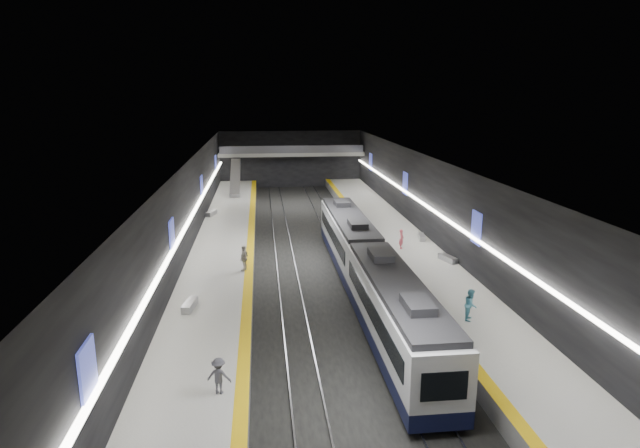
{
  "coord_description": "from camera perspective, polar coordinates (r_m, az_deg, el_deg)",
  "views": [
    {
      "loc": [
        -4.25,
        -41.13,
        13.28
      ],
      "look_at": [
        0.7,
        3.47,
        2.2
      ],
      "focal_mm": 30.0,
      "sensor_mm": 36.0,
      "label": 1
    }
  ],
  "objects": [
    {
      "name": "ad_posters",
      "position": [
        43.24,
        -0.56,
        2.15
      ],
      "size": [
        19.94,
        53.5,
        2.2
      ],
      "color": "#3E48BB",
      "rests_on": "wall_left"
    },
    {
      "name": "tile_surface_left",
      "position": [
        43.04,
        -10.41,
        -2.93
      ],
      "size": [
        5.0,
        70.0,
        0.02
      ],
      "primitive_type": "cube",
      "color": "#ABABA6",
      "rests_on": "platform_left"
    },
    {
      "name": "mezzanine_bridge",
      "position": [
        74.63,
        -3.05,
        7.51
      ],
      "size": [
        20.0,
        3.0,
        1.5
      ],
      "color": "gray",
      "rests_on": "wall_left"
    },
    {
      "name": "ceiling",
      "position": [
        41.68,
        -0.43,
        6.59
      ],
      "size": [
        20.0,
        70.0,
        0.04
      ],
      "primitive_type": "cube",
      "rotation": [
        3.14,
        0.0,
        0.0
      ],
      "color": "beige",
      "rests_on": "wall_left"
    },
    {
      "name": "bench_right_far",
      "position": [
        46.62,
        10.79,
        -1.39
      ],
      "size": [
        0.79,
        1.77,
        0.42
      ],
      "primitive_type": "cube",
      "rotation": [
        0.0,
        0.0,
        -0.19
      ],
      "color": "#99999E",
      "rests_on": "platform_right"
    },
    {
      "name": "wall_right",
      "position": [
        44.5,
        12.5,
        1.5
      ],
      "size": [
        0.04,
        70.0,
        8.0
      ],
      "primitive_type": "cube",
      "color": "black",
      "rests_on": "ground"
    },
    {
      "name": "escalator",
      "position": [
        68.0,
        -9.03,
        4.92
      ],
      "size": [
        1.2,
        7.5,
        3.92
      ],
      "primitive_type": "cube",
      "rotation": [
        0.44,
        0.0,
        0.0
      ],
      "color": "#99999E",
      "rests_on": "platform_left"
    },
    {
      "name": "wall_back",
      "position": [
        76.81,
        -3.13,
        6.91
      ],
      "size": [
        20.0,
        0.04,
        8.0
      ],
      "primitive_type": "cube",
      "color": "black",
      "rests_on": "ground"
    },
    {
      "name": "bench_left_far",
      "position": [
        55.87,
        -11.51,
        1.14
      ],
      "size": [
        1.06,
        2.01,
        0.47
      ],
      "primitive_type": "cube",
      "rotation": [
        0.0,
        0.0,
        -0.29
      ],
      "color": "#99999E",
      "rests_on": "platform_left"
    },
    {
      "name": "platform_right",
      "position": [
        44.64,
        9.22,
        -2.95
      ],
      "size": [
        5.0,
        70.0,
        1.0
      ],
      "primitive_type": "cube",
      "color": "slate",
      "rests_on": "ground"
    },
    {
      "name": "tile_surface_right",
      "position": [
        44.5,
        9.25,
        -2.32
      ],
      "size": [
        5.0,
        70.0,
        0.02
      ],
      "primitive_type": "cube",
      "color": "#ABABA6",
      "rests_on": "platform_right"
    },
    {
      "name": "passenger_left_b",
      "position": [
        23.5,
        -10.74,
        -15.66
      ],
      "size": [
        1.14,
        0.82,
        1.59
      ],
      "primitive_type": "imported",
      "rotation": [
        0.0,
        0.0,
        2.9
      ],
      "color": "#44454D",
      "rests_on": "platform_left"
    },
    {
      "name": "tactile_strip_left",
      "position": [
        42.93,
        -7.47,
        -2.85
      ],
      "size": [
        0.6,
        70.0,
        0.02
      ],
      "primitive_type": "cube",
      "color": "#E4B40C",
      "rests_on": "platform_left"
    },
    {
      "name": "ground",
      "position": [
        43.43,
        -0.41,
        -3.94
      ],
      "size": [
        70.0,
        70.0,
        0.0
      ],
      "primitive_type": "plane",
      "color": "black",
      "rests_on": "ground"
    },
    {
      "name": "passenger_right_b",
      "position": [
        30.91,
        15.78,
        -8.31
      ],
      "size": [
        1.0,
        1.08,
        1.78
      ],
      "primitive_type": "imported",
      "rotation": [
        0.0,
        0.0,
        1.08
      ],
      "color": "#55A1B8",
      "rests_on": "platform_right"
    },
    {
      "name": "train",
      "position": [
        35.19,
        5.07,
        -4.55
      ],
      "size": [
        2.69,
        30.04,
        3.6
      ],
      "color": "black",
      "rests_on": "ground"
    },
    {
      "name": "platform_left",
      "position": [
        43.19,
        -10.38,
        -3.58
      ],
      "size": [
        5.0,
        70.0,
        1.0
      ],
      "primitive_type": "cube",
      "color": "slate",
      "rests_on": "ground"
    },
    {
      "name": "bench_right_near",
      "position": [
        41.04,
        13.47,
        -3.61
      ],
      "size": [
        1.02,
        1.89,
        0.44
      ],
      "primitive_type": "cube",
      "rotation": [
        0.0,
        0.0,
        0.3
      ],
      "color": "#99999E",
      "rests_on": "platform_right"
    },
    {
      "name": "wall_left",
      "position": [
        42.55,
        -13.94,
        0.86
      ],
      "size": [
        0.04,
        70.0,
        8.0
      ],
      "primitive_type": "cube",
      "color": "black",
      "rests_on": "ground"
    },
    {
      "name": "passenger_right_a",
      "position": [
        43.47,
        8.68,
        -1.61
      ],
      "size": [
        0.54,
        0.67,
        1.59
      ],
      "primitive_type": "imported",
      "rotation": [
        0.0,
        0.0,
        1.25
      ],
      "color": "#D04D5C",
      "rests_on": "platform_right"
    },
    {
      "name": "cove_light_left",
      "position": [
        42.57,
        -13.66,
        0.6
      ],
      "size": [
        0.25,
        68.6,
        0.12
      ],
      "primitive_type": "cube",
      "color": "white",
      "rests_on": "wall_left"
    },
    {
      "name": "cove_light_right",
      "position": [
        44.48,
        12.24,
        1.24
      ],
      "size": [
        0.25,
        68.6,
        0.12
      ],
      "primitive_type": "cube",
      "color": "white",
      "rests_on": "wall_right"
    },
    {
      "name": "rails",
      "position": [
        43.41,
        -0.41,
        -3.86
      ],
      "size": [
        6.52,
        70.0,
        0.12
      ],
      "color": "gray",
      "rests_on": "ground"
    },
    {
      "name": "passenger_left_a",
      "position": [
        38.03,
        -8.09,
        -3.65
      ],
      "size": [
        0.84,
        1.17,
        1.84
      ],
      "primitive_type": "imported",
      "rotation": [
        0.0,
        0.0,
        -1.98
      ],
      "color": "beige",
      "rests_on": "platform_left"
    },
    {
      "name": "bench_left_near",
      "position": [
        32.39,
        -13.73,
        -8.4
      ],
      "size": [
        0.8,
        1.92,
        0.46
      ],
      "primitive_type": "cube",
      "rotation": [
        0.0,
        0.0,
        -0.15
      ],
      "color": "#99999E",
      "rests_on": "platform_left"
    },
    {
      "name": "tactile_strip_right",
      "position": [
        43.96,
        6.48,
        -2.41
      ],
      "size": [
        0.6,
        70.0,
        0.02
      ],
      "primitive_type": "cube",
      "color": "#E4B40C",
      "rests_on": "platform_right"
    }
  ]
}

